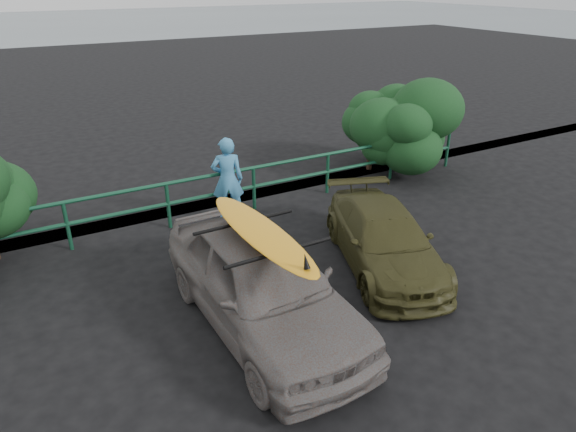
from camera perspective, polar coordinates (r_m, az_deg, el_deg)
name	(u,v)px	position (r m, az deg, el deg)	size (l,w,h in m)	color
ground	(342,345)	(7.77, 5.99, -14.07)	(80.00, 80.00, 0.00)	black
ocean	(23,26)	(65.13, -27.40, 18.24)	(200.00, 200.00, 0.00)	slate
guardrail	(213,196)	(11.36, -8.36, 2.20)	(14.00, 0.08, 1.04)	#154A31
shrub_right	(382,128)	(13.94, 10.36, 9.57)	(3.20, 2.40, 2.49)	#17401C
sedan	(262,283)	(7.71, -2.89, -7.42)	(1.77, 4.41, 1.50)	slate
olive_vehicle	(384,239)	(9.53, 10.64, -2.52)	(1.51, 3.73, 1.08)	#3F3D1C
man	(227,180)	(11.10, -6.74, 4.05)	(0.68, 0.45, 1.86)	#4190C4
roof_rack	(261,236)	(7.32, -3.02, -2.28)	(1.63, 1.14, 0.05)	black
surfboard	(261,232)	(7.29, -3.03, -1.79)	(0.61, 2.94, 0.09)	#FFA81A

